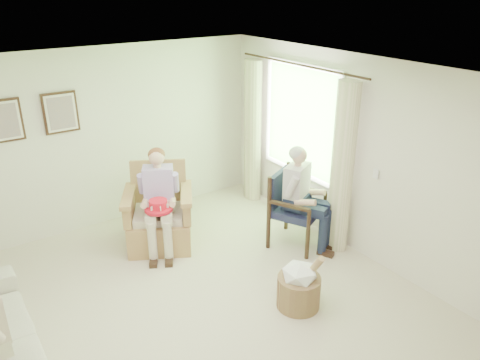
# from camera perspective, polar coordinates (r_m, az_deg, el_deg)

# --- Properties ---
(floor) EXTENTS (5.50, 5.50, 0.00)m
(floor) POSITION_cam_1_polar(r_m,az_deg,el_deg) (5.34, -5.30, -16.51)
(floor) COLOR beige
(floor) RESTS_ON ground
(back_wall) EXTENTS (5.00, 0.04, 2.60)m
(back_wall) POSITION_cam_1_polar(r_m,az_deg,el_deg) (6.99, -16.99, 4.67)
(back_wall) COLOR silver
(back_wall) RESTS_ON ground
(right_wall) EXTENTS (0.04, 5.50, 2.60)m
(right_wall) POSITION_cam_1_polar(r_m,az_deg,el_deg) (6.11, 15.04, 2.23)
(right_wall) COLOR silver
(right_wall) RESTS_ON ground
(ceiling) EXTENTS (5.00, 5.50, 0.02)m
(ceiling) POSITION_cam_1_polar(r_m,az_deg,el_deg) (4.19, -6.62, 11.98)
(ceiling) COLOR white
(ceiling) RESTS_ON back_wall
(window) EXTENTS (0.13, 2.50, 1.63)m
(window) POSITION_cam_1_polar(r_m,az_deg,el_deg) (6.78, 7.44, 7.46)
(window) COLOR #2D6B23
(window) RESTS_ON right_wall
(curtain_left) EXTENTS (0.34, 0.34, 2.30)m
(curtain_left) POSITION_cam_1_polar(r_m,az_deg,el_deg) (6.17, 12.33, 1.23)
(curtain_left) COLOR beige
(curtain_left) RESTS_ON ground
(curtain_right) EXTENTS (0.34, 0.34, 2.30)m
(curtain_right) POSITION_cam_1_polar(r_m,az_deg,el_deg) (7.55, 1.55, 5.85)
(curtain_right) COLOR beige
(curtain_right) RESTS_ON ground
(framed_print_left) EXTENTS (0.45, 0.05, 0.55)m
(framed_print_left) POSITION_cam_1_polar(r_m,az_deg,el_deg) (6.60, -26.86, 6.44)
(framed_print_left) COLOR #382114
(framed_print_left) RESTS_ON back_wall
(framed_print_right) EXTENTS (0.45, 0.05, 0.55)m
(framed_print_right) POSITION_cam_1_polar(r_m,az_deg,el_deg) (6.71, -21.01, 7.68)
(framed_print_right) COLOR #382114
(framed_print_right) RESTS_ON back_wall
(wicker_armchair) EXTENTS (0.87, 0.86, 1.11)m
(wicker_armchair) POSITION_cam_1_polar(r_m,az_deg,el_deg) (6.57, -9.91, -4.86)
(wicker_armchair) COLOR tan
(wicker_armchair) RESTS_ON ground
(wood_armchair) EXTENTS (0.67, 0.63, 1.03)m
(wood_armchair) POSITION_cam_1_polar(r_m,az_deg,el_deg) (6.48, 6.48, -2.96)
(wood_armchair) COLOR black
(wood_armchair) RESTS_ON ground
(person_wicker) EXTENTS (0.40, 0.62, 1.39)m
(person_wicker) POSITION_cam_1_polar(r_m,az_deg,el_deg) (6.24, -9.63, -1.62)
(person_wicker) COLOR beige
(person_wicker) RESTS_ON ground
(person_dark) EXTENTS (0.40, 0.62, 1.40)m
(person_dark) POSITION_cam_1_polar(r_m,az_deg,el_deg) (6.25, 7.60, -1.35)
(person_dark) COLOR #1B233D
(person_dark) RESTS_ON ground
(red_hat) EXTENTS (0.36, 0.36, 0.14)m
(red_hat) POSITION_cam_1_polar(r_m,az_deg,el_deg) (6.09, -9.92, -3.19)
(red_hat) COLOR red
(red_hat) RESTS_ON person_wicker
(hatbox) EXTENTS (0.62, 0.62, 0.72)m
(hatbox) POSITION_cam_1_polar(r_m,az_deg,el_deg) (5.37, 7.22, -12.57)
(hatbox) COLOR tan
(hatbox) RESTS_ON ground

